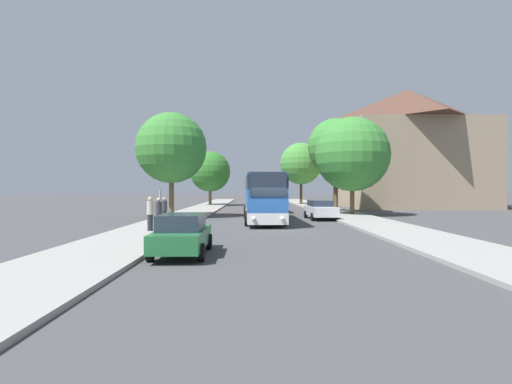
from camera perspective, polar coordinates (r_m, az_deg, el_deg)
ground_plane at (r=24.52m, az=2.36°, el=-5.23°), size 300.00×300.00×0.00m
sidewalk_left at (r=25.17m, az=-13.83°, el=-4.93°), size 4.00×120.00×0.15m
sidewalk_right at (r=25.82m, az=18.13°, el=-4.80°), size 4.00×120.00×0.15m
building_right_background at (r=56.68m, az=20.85°, el=5.87°), size 16.53×15.74×15.50m
bus_front at (r=29.48m, az=0.98°, el=-0.66°), size 3.00×11.77×3.46m
bus_middle at (r=42.80m, az=0.74°, el=-0.21°), size 2.96×10.92×3.57m
parked_car_left_curb at (r=15.03m, az=-10.50°, el=-5.90°), size 1.96×4.39×1.53m
parked_car_right_near at (r=31.95m, az=9.18°, el=-2.47°), size 2.20×4.67×1.49m
bus_stop_sign at (r=25.39m, az=-13.51°, el=-1.55°), size 0.08×0.45×2.24m
pedestrian_waiting_near at (r=27.16m, az=-12.96°, el=-2.54°), size 0.36×0.36×1.71m
pedestrian_waiting_far at (r=22.46m, az=-14.88°, el=-2.98°), size 0.36×0.36×1.86m
pedestrian_walking_back at (r=23.19m, az=-13.73°, el=-2.98°), size 0.36×0.36×1.78m
tree_left_near at (r=34.38m, az=-12.00°, el=6.16°), size 5.92×5.92×8.66m
tree_left_far at (r=56.41m, az=-6.58°, el=2.92°), size 5.66×5.66×7.49m
tree_right_near at (r=41.12m, az=11.37°, el=6.36°), size 5.69×5.69×9.34m
tree_right_mid at (r=59.07m, az=6.46°, el=4.05°), size 6.13×6.13×9.00m
tree_right_far at (r=36.77m, az=13.59°, el=5.26°), size 6.64×6.64×8.67m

